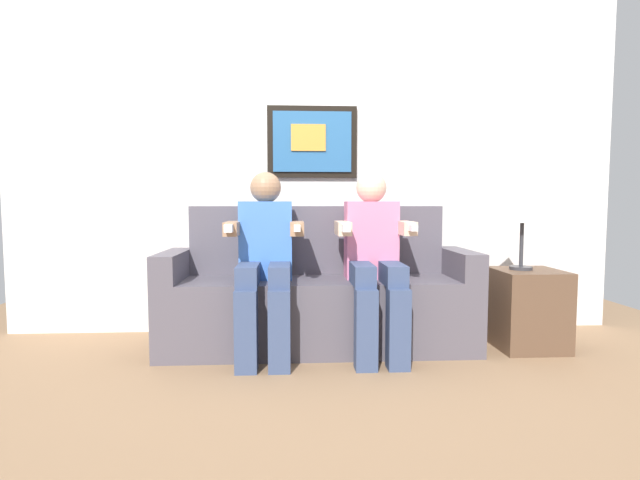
{
  "coord_description": "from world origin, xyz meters",
  "views": [
    {
      "loc": [
        -0.16,
        -2.69,
        0.92
      ],
      "look_at": [
        0.0,
        0.15,
        0.7
      ],
      "focal_mm": 26.9,
      "sensor_mm": 36.0,
      "label": 1
    }
  ],
  "objects_px": {
    "person_on_left": "(265,256)",
    "person_on_right": "(374,255)",
    "side_table_right": "(528,309)",
    "couch": "(318,298)",
    "table_lamp": "(523,213)"
  },
  "relations": [
    {
      "from": "person_on_left",
      "to": "person_on_right",
      "type": "bearing_deg",
      "value": 0.0
    },
    {
      "from": "person_on_left",
      "to": "table_lamp",
      "type": "xyz_separation_m",
      "value": [
        1.61,
        0.08,
        0.25
      ]
    },
    {
      "from": "person_on_left",
      "to": "person_on_right",
      "type": "relative_size",
      "value": 1.0
    },
    {
      "from": "couch",
      "to": "person_on_right",
      "type": "relative_size",
      "value": 1.75
    },
    {
      "from": "person_on_left",
      "to": "person_on_right",
      "type": "height_order",
      "value": "same"
    },
    {
      "from": "couch",
      "to": "person_on_left",
      "type": "xyz_separation_m",
      "value": [
        -0.33,
        -0.17,
        0.29
      ]
    },
    {
      "from": "side_table_right",
      "to": "table_lamp",
      "type": "height_order",
      "value": "table_lamp"
    },
    {
      "from": "couch",
      "to": "person_on_right",
      "type": "xyz_separation_m",
      "value": [
        0.33,
        -0.17,
        0.29
      ]
    },
    {
      "from": "couch",
      "to": "table_lamp",
      "type": "bearing_deg",
      "value": -3.89
    },
    {
      "from": "person_on_right",
      "to": "couch",
      "type": "bearing_deg",
      "value": 152.92
    },
    {
      "from": "couch",
      "to": "side_table_right",
      "type": "relative_size",
      "value": 3.89
    },
    {
      "from": "couch",
      "to": "side_table_right",
      "type": "height_order",
      "value": "couch"
    },
    {
      "from": "couch",
      "to": "table_lamp",
      "type": "height_order",
      "value": "table_lamp"
    },
    {
      "from": "person_on_left",
      "to": "side_table_right",
      "type": "distance_m",
      "value": 1.69
    },
    {
      "from": "side_table_right",
      "to": "table_lamp",
      "type": "distance_m",
      "value": 0.61
    }
  ]
}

